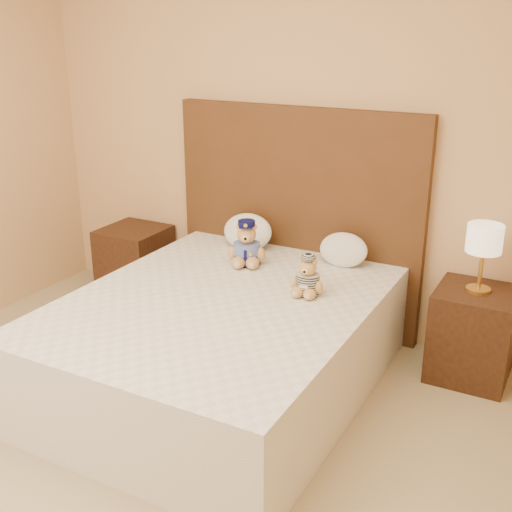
% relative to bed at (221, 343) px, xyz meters
% --- Properties ---
extents(room_walls, '(4.04, 4.52, 2.72)m').
position_rel_bed_xyz_m(room_walls, '(0.00, -0.74, 1.53)').
color(room_walls, tan).
rests_on(room_walls, ground).
extents(bed, '(1.60, 2.00, 0.55)m').
position_rel_bed_xyz_m(bed, '(0.00, 0.00, 0.00)').
color(bed, white).
rests_on(bed, ground).
extents(headboard, '(1.75, 0.08, 1.50)m').
position_rel_bed_xyz_m(headboard, '(0.00, 1.01, 0.47)').
color(headboard, '#4D2A17').
rests_on(headboard, ground).
extents(nightstand_left, '(0.45, 0.45, 0.55)m').
position_rel_bed_xyz_m(nightstand_left, '(-1.25, 0.80, -0.00)').
color(nightstand_left, '#3C2113').
rests_on(nightstand_left, ground).
extents(nightstand_right, '(0.45, 0.45, 0.55)m').
position_rel_bed_xyz_m(nightstand_right, '(1.25, 0.80, -0.00)').
color(nightstand_right, '#3C2113').
rests_on(nightstand_right, ground).
extents(lamp, '(0.20, 0.20, 0.40)m').
position_rel_bed_xyz_m(lamp, '(1.25, 0.80, 0.57)').
color(lamp, gold).
rests_on(lamp, nightstand_right).
extents(teddy_police, '(0.32, 0.32, 0.29)m').
position_rel_bed_xyz_m(teddy_police, '(-0.13, 0.55, 0.42)').
color(teddy_police, '#BF864A').
rests_on(teddy_police, bed).
extents(teddy_prisoner, '(0.22, 0.21, 0.23)m').
position_rel_bed_xyz_m(teddy_prisoner, '(0.40, 0.29, 0.39)').
color(teddy_prisoner, '#BF864A').
rests_on(teddy_prisoner, bed).
extents(pillow_left, '(0.36, 0.23, 0.25)m').
position_rel_bed_xyz_m(pillow_left, '(-0.28, 0.83, 0.40)').
color(pillow_left, white).
rests_on(pillow_left, bed).
extents(pillow_right, '(0.32, 0.20, 0.22)m').
position_rel_bed_xyz_m(pillow_right, '(0.41, 0.83, 0.39)').
color(pillow_right, white).
rests_on(pillow_right, bed).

